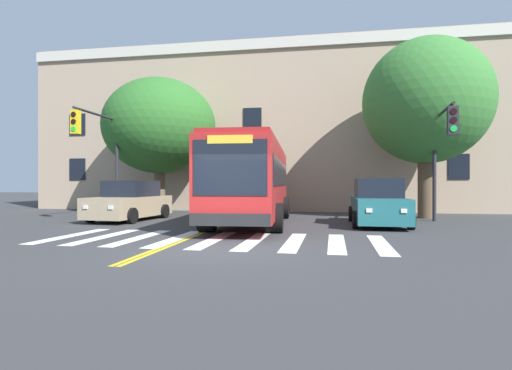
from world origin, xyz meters
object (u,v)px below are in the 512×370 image
object	(u,v)px
street_tree_curbside_small	(160,126)
city_bus	(252,180)
traffic_light_near_corner	(442,142)
street_tree_curbside_large	(426,102)
car_tan_near_lane	(130,202)
car_black_behind_bus	(280,197)
car_teal_far_lane	(378,204)
traffic_light_far_corner	(100,143)

from	to	relation	value
street_tree_curbside_small	city_bus	bearing A→B (deg)	-37.47
city_bus	street_tree_curbside_small	size ratio (longest dim) A/B	1.29
traffic_light_near_corner	street_tree_curbside_large	bearing A→B (deg)	86.90
car_tan_near_lane	street_tree_curbside_small	xyz separation A→B (m)	(-0.50, 4.38, 4.05)
traffic_light_near_corner	street_tree_curbside_large	distance (m)	3.93
car_black_behind_bus	traffic_light_near_corner	bearing A→B (deg)	-49.95
car_teal_far_lane	street_tree_curbside_large	world-z (taller)	street_tree_curbside_large
traffic_light_near_corner	street_tree_curbside_large	xyz separation A→B (m)	(0.18, 3.23, 2.24)
car_teal_far_lane	street_tree_curbside_small	size ratio (longest dim) A/B	0.58
street_tree_curbside_large	traffic_light_near_corner	bearing A→B (deg)	-93.10
city_bus	car_teal_far_lane	world-z (taller)	city_bus
car_black_behind_bus	street_tree_curbside_large	size ratio (longest dim) A/B	0.45
car_tan_near_lane	traffic_light_far_corner	xyz separation A→B (m)	(-1.73, 0.42, 2.72)
city_bus	traffic_light_near_corner	world-z (taller)	traffic_light_near_corner
car_tan_near_lane	street_tree_curbside_small	distance (m)	5.99
city_bus	street_tree_curbside_small	xyz separation A→B (m)	(-6.15, 4.72, 3.08)
car_tan_near_lane	traffic_light_far_corner	world-z (taller)	traffic_light_far_corner
car_black_behind_bus	city_bus	bearing A→B (deg)	-90.48
car_tan_near_lane	traffic_light_near_corner	distance (m)	13.46
car_tan_near_lane	traffic_light_near_corner	xyz separation A→B (m)	(13.23, 0.19, 2.50)
street_tree_curbside_small	car_tan_near_lane	bearing A→B (deg)	-83.51
car_teal_far_lane	traffic_light_near_corner	bearing A→B (deg)	10.89
car_teal_far_lane	traffic_light_far_corner	world-z (taller)	traffic_light_far_corner
street_tree_curbside_small	traffic_light_far_corner	bearing A→B (deg)	-107.20
car_tan_near_lane	car_teal_far_lane	xyz separation A→B (m)	(10.72, -0.29, 0.03)
car_teal_far_lane	traffic_light_far_corner	size ratio (longest dim) A/B	0.92
car_tan_near_lane	traffic_light_far_corner	distance (m)	3.25
car_black_behind_bus	car_tan_near_lane	bearing A→B (deg)	-122.21
car_tan_near_lane	car_black_behind_bus	bearing A→B (deg)	57.79
car_teal_far_lane	street_tree_curbside_large	size ratio (longest dim) A/B	0.56
car_tan_near_lane	car_teal_far_lane	size ratio (longest dim) A/B	0.99
traffic_light_far_corner	street_tree_curbside_small	distance (m)	4.36
traffic_light_near_corner	traffic_light_far_corner	xyz separation A→B (m)	(-14.95, 0.23, 0.22)
street_tree_curbside_small	car_black_behind_bus	bearing A→B (deg)	37.13
car_teal_far_lane	street_tree_curbside_large	distance (m)	6.57
street_tree_curbside_large	car_black_behind_bus	bearing A→B (deg)	143.46
traffic_light_far_corner	street_tree_curbside_small	world-z (taller)	street_tree_curbside_small
traffic_light_near_corner	street_tree_curbside_small	world-z (taller)	street_tree_curbside_small
city_bus	street_tree_curbside_large	world-z (taller)	street_tree_curbside_large
car_teal_far_lane	street_tree_curbside_small	xyz separation A→B (m)	(-11.22, 4.68, 4.03)
car_black_behind_bus	street_tree_curbside_small	bearing A→B (deg)	-142.87
car_tan_near_lane	street_tree_curbside_small	size ratio (longest dim) A/B	0.57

